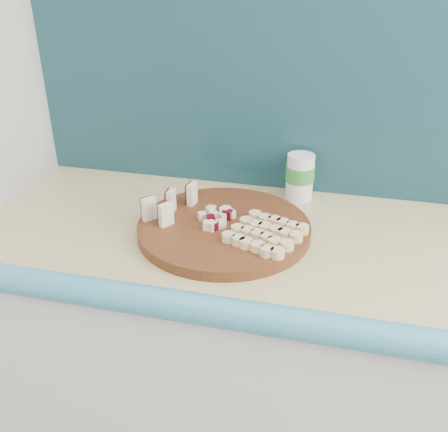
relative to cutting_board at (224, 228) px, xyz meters
name	(u,v)px	position (x,y,z in m)	size (l,w,h in m)	color
kitchen_counter	(409,404)	(0.49, 0.01, -0.47)	(2.20, 0.63, 0.91)	silver
cutting_board	(224,228)	(0.00, 0.00, 0.00)	(0.41, 0.41, 0.03)	#451C0E
apple_wedges	(169,204)	(-0.14, 0.01, 0.04)	(0.10, 0.16, 0.06)	#ECE7BD
apple_chunks	(215,217)	(-0.02, 0.01, 0.02)	(0.07, 0.07, 0.02)	#F6EEC5
banana_slices	(266,233)	(0.11, -0.04, 0.02)	(0.19, 0.19, 0.02)	beige
canister	(300,176)	(0.15, 0.23, 0.05)	(0.08, 0.08, 0.12)	white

